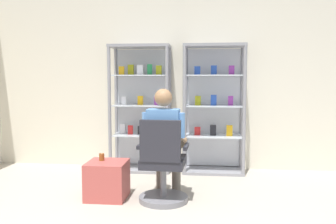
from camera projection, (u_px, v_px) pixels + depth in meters
back_wall at (178, 82)px, 5.59m from camera, size 6.00×0.10×2.70m
display_cabinet_left at (141, 107)px, 5.45m from camera, size 0.90×0.45×1.90m
display_cabinet_right at (214, 108)px, 5.34m from camera, size 0.90×0.45×1.90m
office_chair at (163, 169)px, 4.00m from camera, size 0.57×0.56×0.96m
seated_shopkeeper at (165, 138)px, 4.13m from camera, size 0.50×0.58×1.29m
storage_crate at (107, 180)px, 4.18m from camera, size 0.45×0.45×0.43m
tea_glass at (102, 157)px, 4.22m from camera, size 0.06×0.06×0.09m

